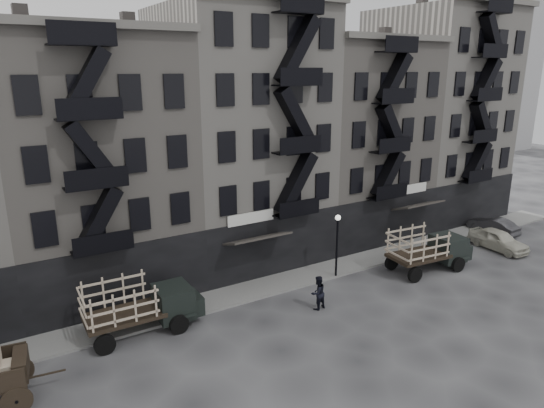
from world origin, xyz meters
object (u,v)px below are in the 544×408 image
stake_truck_west (140,302)px  pedestrian_mid (318,293)px  stake_truck_east (429,246)px  car_far (493,226)px  car_east (498,240)px

stake_truck_west → pedestrian_mid: 9.68m
stake_truck_east → pedestrian_mid: 9.62m
stake_truck_east → car_far: (10.48, 2.28, -1.04)m
car_far → pedestrian_mid: size_ratio=2.08×
car_far → car_east: bearing=39.4°
stake_truck_east → car_far: stake_truck_east is taller
stake_truck_west → car_far: 29.34m
stake_truck_east → car_far: bearing=17.7°
stake_truck_east → stake_truck_west: bearing=178.6°
stake_truck_west → pedestrian_mid: size_ratio=3.03×
stake_truck_east → car_far: 10.78m
stake_truck_west → car_east: (26.40, -2.42, -0.93)m
stake_truck_west → stake_truck_east: 18.98m
stake_truck_west → stake_truck_east: (18.84, -2.28, 0.02)m
stake_truck_east → pedestrian_mid: size_ratio=3.11×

